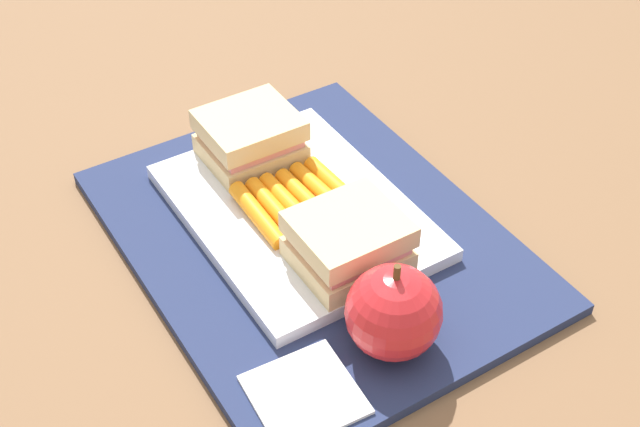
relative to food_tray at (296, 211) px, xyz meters
The scene contains 8 objects.
ground_plane 0.03m from the food_tray, ahead, with size 2.40×2.40×0.00m, color brown.
lunchbag_mat 0.03m from the food_tray, ahead, with size 0.36×0.28×0.01m, color navy.
food_tray is the anchor object (origin of this frame).
sandwich_half_left 0.08m from the food_tray, behind, with size 0.07×0.08×0.04m.
sandwich_half_right 0.08m from the food_tray, ahead, with size 0.07×0.08×0.04m.
carrot_sticks_bundle 0.01m from the food_tray, 107.04° to the left, with size 0.08×0.09×0.02m.
apple 0.16m from the food_tray, ahead, with size 0.07×0.07×0.08m.
paper_napkin 0.18m from the food_tray, 29.03° to the right, with size 0.07×0.07×0.00m, color white.
Camera 1 is at (0.44, -0.26, 0.49)m, focal length 47.78 mm.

